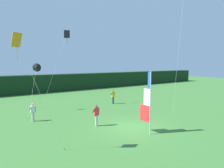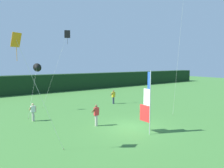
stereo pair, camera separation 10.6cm
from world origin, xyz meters
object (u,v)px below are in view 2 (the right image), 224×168
at_px(banner_flag, 147,104).
at_px(kite_black_delta_2, 37,68).
at_px(person_far_left, 113,97).
at_px(person_near_banner, 33,112).
at_px(kite_black_diamond_1, 66,38).
at_px(kite_orange_diamond_3, 19,47).
at_px(person_mid_field, 96,115).

xyz_separation_m(banner_flag, kite_black_delta_2, (-4.43, 11.17, 2.35)).
bearing_deg(person_far_left, banner_flag, -112.90).
distance_m(person_near_banner, kite_black_diamond_1, 9.60).
bearing_deg(person_far_left, kite_black_diamond_1, 156.25).
height_order(person_near_banner, kite_orange_diamond_3, kite_orange_diamond_3).
bearing_deg(kite_black_diamond_1, person_mid_field, -98.03).
bearing_deg(banner_flag, person_mid_field, 120.53).
bearing_deg(kite_orange_diamond_3, person_near_banner, 71.93).
relative_size(person_far_left, kite_orange_diamond_3, 0.26).
relative_size(kite_black_diamond_1, kite_orange_diamond_3, 1.34).
distance_m(person_near_banner, kite_orange_diamond_3, 8.30).
distance_m(person_near_banner, kite_black_delta_2, 5.19).
bearing_deg(kite_orange_diamond_3, banner_flag, -9.92).
bearing_deg(person_mid_field, kite_black_diamond_1, 81.97).
xyz_separation_m(person_near_banner, person_mid_field, (3.73, -4.25, 0.09)).
height_order(person_near_banner, person_far_left, person_far_left).
height_order(person_near_banner, kite_black_diamond_1, kite_black_diamond_1).
height_order(person_near_banner, kite_black_delta_2, kite_black_delta_2).
bearing_deg(banner_flag, person_near_banner, 126.80).
relative_size(banner_flag, kite_orange_diamond_3, 0.69).
height_order(person_mid_field, kite_black_diamond_1, kite_black_diamond_1).
xyz_separation_m(kite_black_diamond_1, kite_orange_diamond_3, (-7.02, -10.77, -2.02)).
distance_m(person_far_left, kite_black_diamond_1, 8.80).
xyz_separation_m(person_far_left, kite_black_delta_2, (-8.63, 1.24, 3.59)).
bearing_deg(kite_black_delta_2, kite_black_diamond_1, 15.11).
relative_size(banner_flag, kite_black_delta_2, 0.90).
height_order(person_mid_field, kite_black_delta_2, kite_black_delta_2).
distance_m(person_far_left, kite_orange_diamond_3, 15.55).
xyz_separation_m(person_near_banner, kite_black_delta_2, (1.35, 3.44, 3.65)).
xyz_separation_m(person_mid_field, kite_black_diamond_1, (1.22, 8.65, 6.85)).
relative_size(banner_flag, person_mid_field, 2.61).
bearing_deg(person_mid_field, kite_orange_diamond_3, -160.00).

